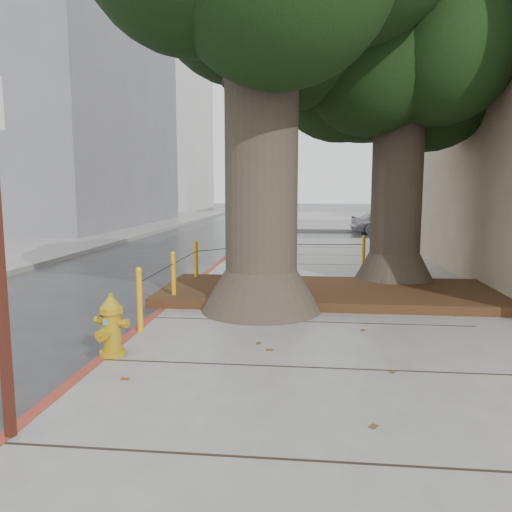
{
  "coord_description": "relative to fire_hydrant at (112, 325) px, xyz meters",
  "views": [
    {
      "loc": [
        0.5,
        -5.55,
        2.19
      ],
      "look_at": [
        -0.37,
        2.5,
        1.1
      ],
      "focal_mm": 35.0,
      "sensor_mm": 36.0,
      "label": 1
    }
  ],
  "objects": [
    {
      "name": "tree_far",
      "position": [
        4.54,
        5.15,
        4.49
      ],
      "size": [
        4.5,
        3.8,
        7.17
      ],
      "color": "#4C3F33",
      "rests_on": "sidewalk_main"
    },
    {
      "name": "ground",
      "position": [
        1.9,
        -0.17,
        -0.53
      ],
      "size": [
        140.0,
        140.0,
        0.0
      ],
      "primitive_type": "plane",
      "color": "#28282B",
      "rests_on": "ground"
    },
    {
      "name": "car_silver",
      "position": [
        6.27,
        19.08,
        0.1
      ],
      "size": [
        3.76,
        1.68,
        1.26
      ],
      "primitive_type": "imported",
      "rotation": [
        0.0,
        0.0,
        1.63
      ],
      "color": "#B3B3B8",
      "rests_on": "ground"
    },
    {
      "name": "fire_hydrant",
      "position": [
        0.0,
        0.0,
        0.0
      ],
      "size": [
        0.41,
        0.41,
        0.78
      ],
      "rotation": [
        0.0,
        0.0,
        -0.29
      ],
      "color": "#BA8F13",
      "rests_on": "sidewalk_main"
    },
    {
      "name": "curb_red",
      "position": [
        -0.1,
        2.33,
        -0.46
      ],
      "size": [
        0.14,
        26.0,
        0.16
      ],
      "primitive_type": "cube",
      "color": "maroon",
      "rests_on": "ground"
    },
    {
      "name": "car_dark",
      "position": [
        -8.38,
        19.57,
        0.16
      ],
      "size": [
        2.55,
        4.97,
        1.38
      ],
      "primitive_type": "imported",
      "rotation": [
        0.0,
        0.0,
        -0.13
      ],
      "color": "black",
      "rests_on": "ground"
    },
    {
      "name": "planter_bed",
      "position": [
        2.8,
        3.73,
        -0.3
      ],
      "size": [
        6.4,
        2.6,
        0.16
      ],
      "primitive_type": "cube",
      "color": "black",
      "rests_on": "sidewalk_main"
    },
    {
      "name": "building_far_white",
      "position": [
        -15.1,
        44.83,
        6.97
      ],
      "size": [
        12.0,
        18.0,
        15.0
      ],
      "primitive_type": "cube",
      "color": "silver",
      "rests_on": "ground"
    },
    {
      "name": "building_far_grey",
      "position": [
        -13.1,
        21.83,
        5.47
      ],
      "size": [
        12.0,
        16.0,
        12.0
      ],
      "primitive_type": "cube",
      "color": "slate",
      "rests_on": "ground"
    },
    {
      "name": "bollard_ring",
      "position": [
        1.03,
        4.21,
        0.13
      ],
      "size": [
        3.79,
        5.39,
        0.95
      ],
      "color": "#EFA20D",
      "rests_on": "sidewalk_main"
    },
    {
      "name": "sidewalk_far",
      "position": [
        7.9,
        29.83,
        -0.46
      ],
      "size": [
        16.0,
        20.0,
        0.15
      ],
      "primitive_type": "cube",
      "color": "slate",
      "rests_on": "ground"
    }
  ]
}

